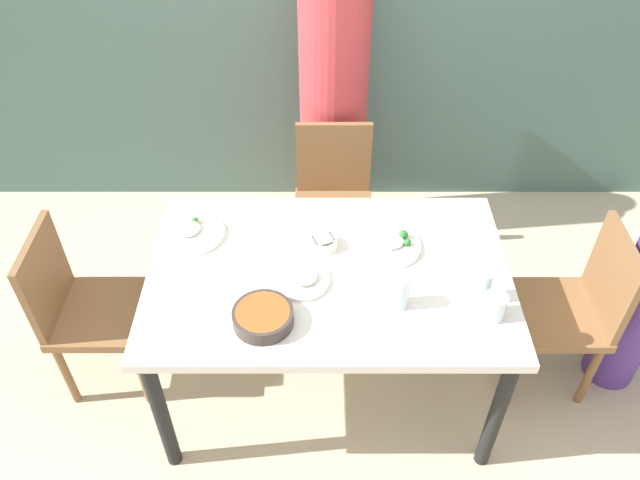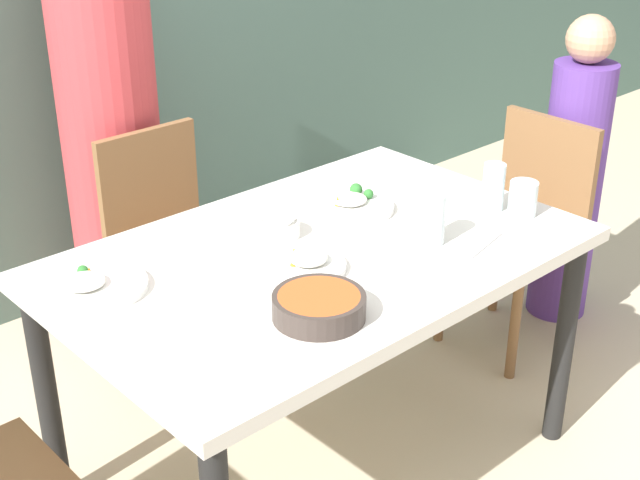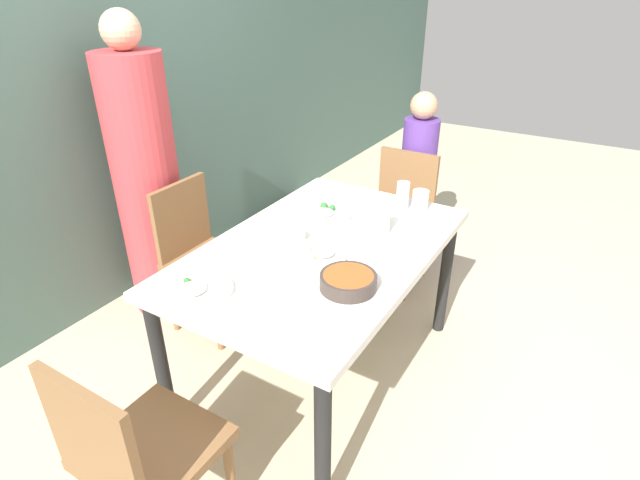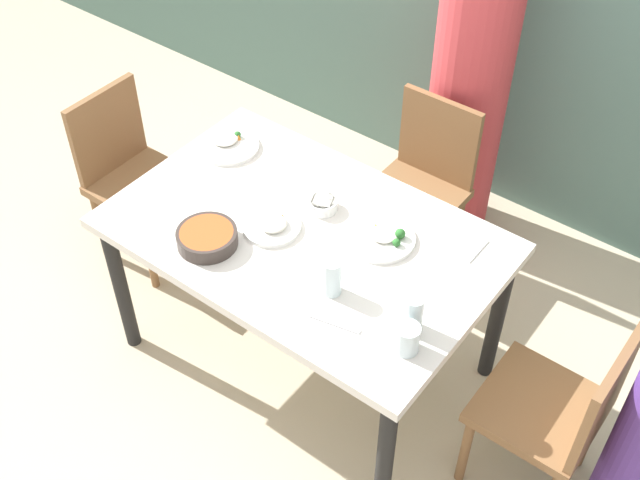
% 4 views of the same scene
% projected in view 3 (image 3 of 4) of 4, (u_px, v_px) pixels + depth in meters
% --- Properties ---
extents(ground_plane, '(10.00, 10.00, 0.00)m').
position_uv_depth(ground_plane, '(321.00, 371.00, 2.56)').
color(ground_plane, beige).
extents(wall_back, '(10.00, 0.06, 2.70)m').
position_uv_depth(wall_back, '(81.00, 72.00, 2.59)').
color(wall_back, '#4C6B60').
rests_on(wall_back, ground_plane).
extents(dining_table, '(1.41, 0.91, 0.73)m').
position_uv_depth(dining_table, '(322.00, 261.00, 2.25)').
color(dining_table, silver).
rests_on(dining_table, ground_plane).
extents(chair_adult_spot, '(0.40, 0.40, 0.83)m').
position_uv_depth(chair_adult_spot, '(202.00, 252.00, 2.73)').
color(chair_adult_spot, brown).
rests_on(chair_adult_spot, ground_plane).
extents(chair_child_spot, '(0.40, 0.40, 0.83)m').
position_uv_depth(chair_child_spot, '(398.00, 214.00, 3.16)').
color(chair_child_spot, brown).
rests_on(chair_child_spot, ground_plane).
extents(chair_empty_left, '(0.40, 0.40, 0.83)m').
position_uv_depth(chair_empty_left, '(136.00, 452.00, 1.59)').
color(chair_empty_left, brown).
rests_on(chair_empty_left, ground_plane).
extents(person_adult, '(0.35, 0.35, 1.66)m').
position_uv_depth(person_adult, '(148.00, 186.00, 2.74)').
color(person_adult, '#C63D42').
rests_on(person_adult, ground_plane).
extents(person_child, '(0.23, 0.23, 1.17)m').
position_uv_depth(person_child, '(416.00, 186.00, 3.33)').
color(person_child, '#5B3893').
rests_on(person_child, ground_plane).
extents(bowl_curry, '(0.22, 0.22, 0.06)m').
position_uv_depth(bowl_curry, '(348.00, 281.00, 1.90)').
color(bowl_curry, '#3D332D').
rests_on(bowl_curry, dining_table).
extents(plate_rice_adult, '(0.22, 0.22, 0.05)m').
position_uv_depth(plate_rice_adult, '(321.00, 256.00, 2.10)').
color(plate_rice_adult, white).
rests_on(plate_rice_adult, dining_table).
extents(plate_rice_child, '(0.25, 0.25, 0.05)m').
position_uv_depth(plate_rice_child, '(199.00, 290.00, 1.88)').
color(plate_rice_child, white).
rests_on(plate_rice_child, dining_table).
extents(plate_noodles, '(0.25, 0.25, 0.06)m').
position_uv_depth(plate_noodles, '(325.00, 215.00, 2.46)').
color(plate_noodles, white).
rests_on(plate_noodles, dining_table).
extents(bowl_rice_small, '(0.11, 0.11, 0.05)m').
position_uv_depth(bowl_rice_small, '(293.00, 235.00, 2.25)').
color(bowl_rice_small, white).
rests_on(bowl_rice_small, dining_table).
extents(glass_water_tall, '(0.07, 0.07, 0.14)m').
position_uv_depth(glass_water_tall, '(383.00, 219.00, 2.29)').
color(glass_water_tall, silver).
rests_on(glass_water_tall, dining_table).
extents(glass_water_short, '(0.08, 0.08, 0.10)m').
position_uv_depth(glass_water_short, '(420.00, 200.00, 2.53)').
color(glass_water_short, silver).
rests_on(glass_water_short, dining_table).
extents(glass_water_center, '(0.06, 0.06, 0.14)m').
position_uv_depth(glass_water_center, '(403.00, 195.00, 2.53)').
color(glass_water_center, silver).
rests_on(glass_water_center, dining_table).
extents(napkin_folded, '(0.14, 0.14, 0.01)m').
position_uv_depth(napkin_folded, '(322.00, 195.00, 2.72)').
color(napkin_folded, white).
rests_on(napkin_folded, dining_table).
extents(fork_steel, '(0.18, 0.06, 0.01)m').
position_uv_depth(fork_steel, '(411.00, 230.00, 2.35)').
color(fork_steel, silver).
rests_on(fork_steel, dining_table).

